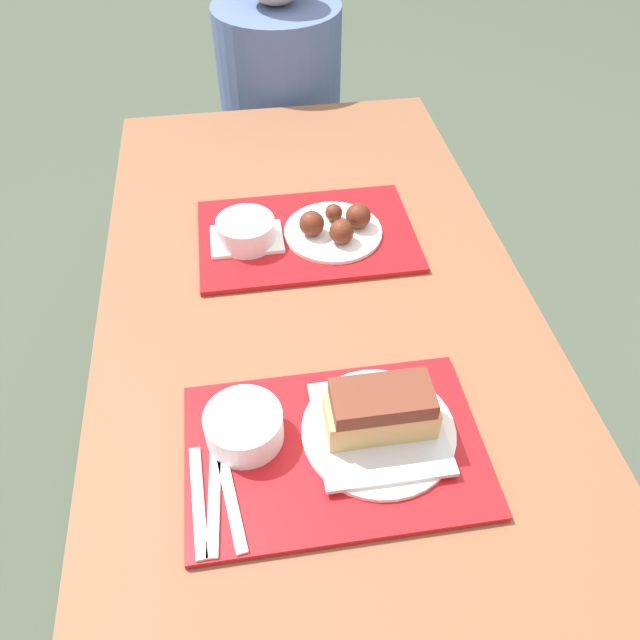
{
  "coord_description": "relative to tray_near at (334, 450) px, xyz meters",
  "views": [
    {
      "loc": [
        -0.12,
        -0.73,
        1.56
      ],
      "look_at": [
        -0.01,
        0.0,
        0.8
      ],
      "focal_mm": 35.0,
      "sensor_mm": 36.0,
      "label": 1
    }
  ],
  "objects": [
    {
      "name": "bowl_coleslaw_far",
      "position": [
        -0.09,
        0.51,
        0.04
      ],
      "size": [
        0.12,
        0.12,
        0.05
      ],
      "color": "silver",
      "rests_on": "tray_far"
    },
    {
      "name": "tray_far",
      "position": [
        0.03,
        0.51,
        0.0
      ],
      "size": [
        0.44,
        0.29,
        0.01
      ],
      "color": "#B21419",
      "rests_on": "picnic_table"
    },
    {
      "name": "condiment_packet",
      "position": [
        0.02,
        0.07,
        0.01
      ],
      "size": [
        0.04,
        0.03,
        0.01
      ],
      "color": "#A59E93",
      "rests_on": "tray_near"
    },
    {
      "name": "napkin_far",
      "position": [
        -0.09,
        0.51,
        0.01
      ],
      "size": [
        0.14,
        0.1,
        0.01
      ],
      "color": "white",
      "rests_on": "tray_far"
    },
    {
      "name": "person_seated_across",
      "position": [
        0.06,
        1.31,
        -0.04
      ],
      "size": [
        0.36,
        0.36,
        0.67
      ],
      "color": "#4C6093",
      "rests_on": "picnic_bench_far"
    },
    {
      "name": "brisket_sandwich_plate",
      "position": [
        0.07,
        0.02,
        0.04
      ],
      "size": [
        0.23,
        0.23,
        0.1
      ],
      "color": "white",
      "rests_on": "tray_near"
    },
    {
      "name": "tray_near",
      "position": [
        0.0,
        0.0,
        0.0
      ],
      "size": [
        0.44,
        0.29,
        0.01
      ],
      "color": "#B21419",
      "rests_on": "picnic_table"
    },
    {
      "name": "picnic_table",
      "position": [
        0.02,
        0.23,
        -0.1
      ],
      "size": [
        0.8,
        1.7,
        0.76
      ],
      "color": "brown",
      "rests_on": "ground_plane"
    },
    {
      "name": "plastic_spoon_near",
      "position": [
        -0.2,
        -0.06,
        0.01
      ],
      "size": [
        0.02,
        0.17,
        0.0
      ],
      "color": "white",
      "rests_on": "tray_near"
    },
    {
      "name": "plastic_knife_near",
      "position": [
        -0.16,
        -0.06,
        0.01
      ],
      "size": [
        0.04,
        0.17,
        0.0
      ],
      "color": "white",
      "rests_on": "tray_near"
    },
    {
      "name": "picnic_bench_far",
      "position": [
        0.02,
        1.31,
        -0.39
      ],
      "size": [
        0.76,
        0.28,
        0.45
      ],
      "color": "brown",
      "rests_on": "ground_plane"
    },
    {
      "name": "plastic_fork_near",
      "position": [
        -0.18,
        -0.06,
        0.01
      ],
      "size": [
        0.03,
        0.17,
        0.0
      ],
      "color": "white",
      "rests_on": "tray_near"
    },
    {
      "name": "bowl_coleslaw_near",
      "position": [
        -0.13,
        0.04,
        0.04
      ],
      "size": [
        0.12,
        0.12,
        0.05
      ],
      "color": "silver",
      "rests_on": "tray_near"
    },
    {
      "name": "wings_plate_far",
      "position": [
        0.09,
        0.5,
        0.03
      ],
      "size": [
        0.2,
        0.2,
        0.06
      ],
      "color": "white",
      "rests_on": "tray_far"
    },
    {
      "name": "ground_plane",
      "position": [
        0.02,
        0.23,
        -0.76
      ],
      "size": [
        12.0,
        12.0,
        0.0
      ],
      "primitive_type": "plane",
      "color": "#424C3D"
    }
  ]
}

